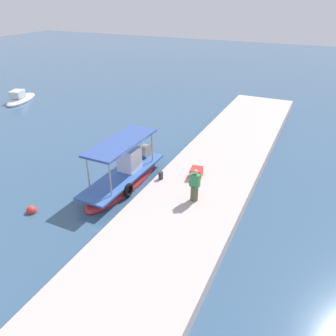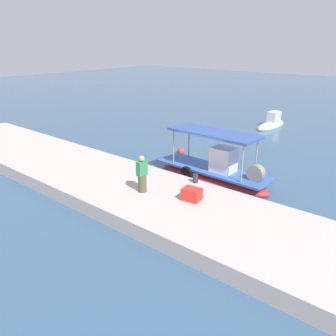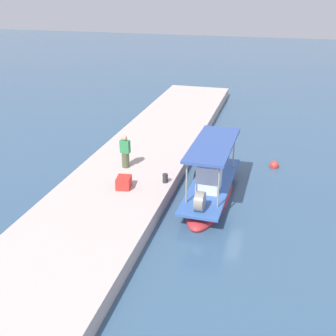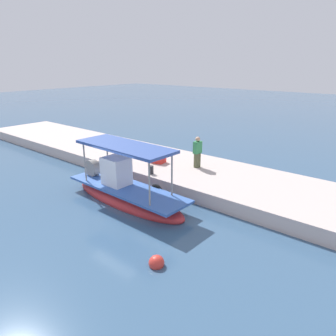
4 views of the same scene
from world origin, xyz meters
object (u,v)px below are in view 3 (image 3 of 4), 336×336
Objects in this scene: cargo_crate at (124,182)px; marker_buoy at (274,165)px; mooring_bollard at (165,178)px; fisherman_near_bollard at (125,153)px; main_fishing_boat at (211,188)px.

marker_buoy is (-5.43, 6.22, -0.78)m from cargo_crate.
mooring_bollard is 0.85× the size of marker_buoy.
cargo_crate is at bearing 18.29° from fisherman_near_bollard.
main_fishing_boat is 3.95× the size of fisherman_near_bollard.
main_fishing_boat reaches higher than marker_buoy.
mooring_bollard is (0.31, -2.00, 0.39)m from main_fishing_boat.
main_fishing_boat is at bearing 98.73° from mooring_bollard.
mooring_bollard is at bearing 63.72° from fisherman_near_bollard.
marker_buoy is at bearing 131.15° from cargo_crate.
mooring_bollard is at bearing -46.04° from marker_buoy.
fisherman_near_bollard is (-0.82, -4.28, 0.92)m from main_fishing_boat.
marker_buoy is (-4.46, 4.63, -0.74)m from mooring_bollard.
cargo_crate is (2.10, 0.69, -0.48)m from fisherman_near_bollard.
fisherman_near_bollard reaches higher than cargo_crate.
mooring_bollard reaches higher than marker_buoy.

